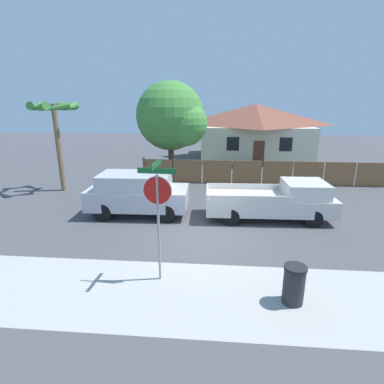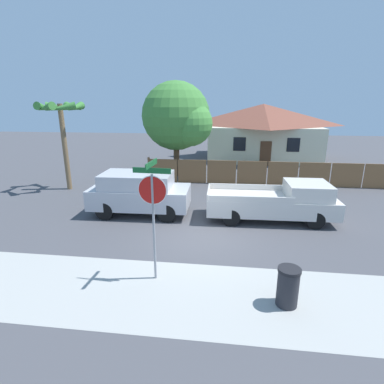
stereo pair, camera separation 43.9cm
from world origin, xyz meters
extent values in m
plane|color=#47474C|center=(0.00, 0.00, 0.00)|extent=(80.00, 80.00, 0.00)
cube|color=#A3A39E|center=(0.00, -3.60, 0.00)|extent=(36.00, 3.20, 0.01)
cube|color=brown|center=(-3.26, 8.14, 0.75)|extent=(1.81, 0.06, 1.50)
cube|color=brown|center=(-1.38, 8.14, 0.75)|extent=(1.81, 0.06, 1.50)
cube|color=brown|center=(0.50, 8.14, 0.75)|extent=(1.81, 0.06, 1.50)
cube|color=brown|center=(2.39, 8.14, 0.75)|extent=(1.81, 0.06, 1.50)
cube|color=brown|center=(4.27, 8.14, 0.75)|extent=(1.81, 0.06, 1.50)
cube|color=brown|center=(6.15, 8.14, 0.75)|extent=(1.81, 0.06, 1.50)
cube|color=brown|center=(8.04, 8.14, 0.75)|extent=(1.81, 0.06, 1.50)
cube|color=brown|center=(9.92, 8.14, 0.75)|extent=(1.81, 0.06, 1.50)
cube|color=brown|center=(-4.20, 8.14, 0.80)|extent=(0.12, 0.12, 1.60)
cube|color=beige|center=(3.89, 18.06, 1.50)|extent=(9.46, 7.47, 3.01)
pyramid|color=brown|center=(3.89, 18.06, 3.95)|extent=(10.22, 8.07, 1.88)
cube|color=black|center=(1.76, 14.30, 1.74)|extent=(1.00, 0.04, 1.10)
cube|color=black|center=(6.01, 14.30, 1.74)|extent=(1.00, 0.04, 1.10)
cube|color=brown|center=(3.89, 14.30, 1.00)|extent=(0.90, 0.04, 2.00)
cylinder|color=brown|center=(-2.71, 10.03, 1.20)|extent=(0.40, 0.40, 2.40)
sphere|color=#428438|center=(-2.71, 10.03, 4.11)|extent=(4.57, 4.57, 4.57)
sphere|color=#478F3C|center=(-1.68, 9.46, 3.66)|extent=(2.97, 2.97, 2.97)
cylinder|color=brown|center=(-8.50, 5.80, 2.46)|extent=(0.28, 0.28, 4.92)
cone|color=#387A33|center=(-7.63, 5.80, 4.69)|extent=(0.44, 1.63, 0.68)
cone|color=#387A33|center=(-8.06, 6.55, 4.69)|extent=(1.63, 1.19, 0.68)
cone|color=#387A33|center=(-8.93, 6.55, 4.69)|extent=(1.63, 1.19, 0.68)
cone|color=#387A33|center=(-9.36, 5.80, 4.69)|extent=(0.44, 1.63, 0.68)
cone|color=#387A33|center=(-8.93, 5.05, 4.69)|extent=(1.63, 1.19, 0.68)
cone|color=#387A33|center=(-8.06, 5.05, 4.69)|extent=(1.63, 1.19, 0.68)
cube|color=#B7B7BC|center=(-3.05, 2.25, 0.82)|extent=(4.52, 2.13, 0.89)
cube|color=#B7B7BC|center=(-3.16, 2.24, 1.60)|extent=(3.17, 1.94, 0.66)
cube|color=black|center=(-1.68, 2.28, 1.60)|extent=(0.10, 1.78, 0.56)
cylinder|color=black|center=(-1.69, 3.18, 0.40)|extent=(0.79, 0.22, 0.79)
cylinder|color=black|center=(-1.64, 1.38, 0.40)|extent=(0.79, 0.22, 0.79)
cylinder|color=black|center=(-4.46, 3.11, 0.40)|extent=(0.79, 0.22, 0.79)
cylinder|color=black|center=(-4.41, 1.31, 0.40)|extent=(0.79, 0.22, 0.79)
cube|color=silver|center=(2.80, 2.25, 0.71)|extent=(5.53, 2.14, 0.73)
cube|color=silver|center=(4.31, 2.28, 1.39)|extent=(1.80, 1.89, 0.63)
cube|color=silver|center=(1.85, 3.18, 1.20)|extent=(3.45, 0.16, 0.25)
cube|color=silver|center=(1.89, 1.27, 1.20)|extent=(3.45, 0.16, 0.25)
cube|color=silver|center=(0.10, 2.18, 1.20)|extent=(0.13, 1.91, 0.25)
cylinder|color=black|center=(4.48, 3.18, 0.36)|extent=(0.72, 0.22, 0.72)
cylinder|color=black|center=(4.52, 1.40, 0.36)|extent=(0.72, 0.22, 0.72)
cylinder|color=black|center=(1.08, 3.10, 0.36)|extent=(0.72, 0.22, 0.72)
cylinder|color=black|center=(1.12, 1.31, 0.36)|extent=(0.72, 0.22, 0.72)
cylinder|color=gray|center=(-1.10, -2.92, 1.57)|extent=(0.07, 0.07, 3.14)
cylinder|color=red|center=(-1.10, -2.92, 2.70)|extent=(0.77, 0.07, 0.77)
cylinder|color=white|center=(-1.10, -2.92, 2.70)|extent=(0.81, 0.06, 0.81)
cube|color=#19602D|center=(-1.10, -2.92, 3.24)|extent=(1.05, 0.09, 0.15)
cube|color=#19602D|center=(-1.10, -2.92, 3.42)|extent=(0.08, 0.95, 0.15)
cylinder|color=#28282D|center=(2.50, -3.70, 0.48)|extent=(0.54, 0.54, 0.96)
cylinder|color=black|center=(2.50, -3.70, 1.00)|extent=(0.57, 0.57, 0.08)
camera|label=1|loc=(0.47, -10.50, 4.95)|focal=28.00mm
camera|label=2|loc=(0.91, -10.46, 4.95)|focal=28.00mm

